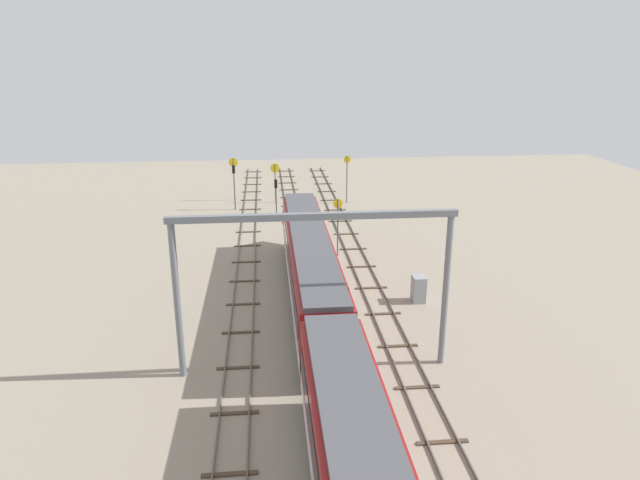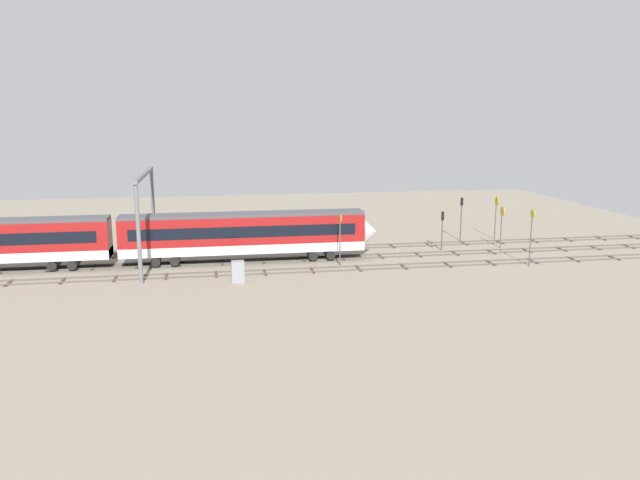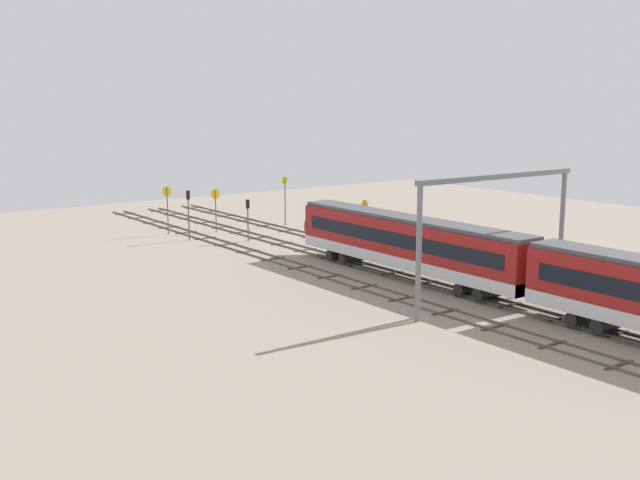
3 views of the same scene
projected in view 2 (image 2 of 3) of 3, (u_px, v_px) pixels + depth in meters
ground_plane at (283, 260)px, 63.55m from camera, size 105.73×105.73×0.00m
track_near_foreground at (289, 271)px, 58.95m from camera, size 89.73×2.40×0.16m
track_with_train at (283, 260)px, 63.54m from camera, size 89.73×2.40×0.16m
track_middle at (278, 250)px, 68.14m from camera, size 89.73×2.40×0.16m
train at (121, 240)px, 60.43m from camera, size 50.40×3.24×4.80m
overhead_gantry at (146, 198)px, 60.52m from camera, size 0.40×15.10×9.06m
speed_sign_near_foreground at (496, 210)px, 73.65m from camera, size 0.14×1.06×5.09m
speed_sign_mid_trackside at (531, 231)px, 60.48m from camera, size 0.14×0.85×5.57m
speed_sign_far_trackside at (502, 220)px, 68.75m from camera, size 0.14×1.06×4.63m
speed_sign_distant_end at (340, 233)px, 60.77m from camera, size 0.14×0.81×5.08m
signal_light_trackside_approach at (461, 213)px, 72.71m from camera, size 0.31×0.32×5.06m
signal_light_trackside_departure at (442, 225)px, 67.74m from camera, size 0.31×0.32×4.23m
relay_cabinet at (238, 272)px, 55.17m from camera, size 1.13×0.88×1.90m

